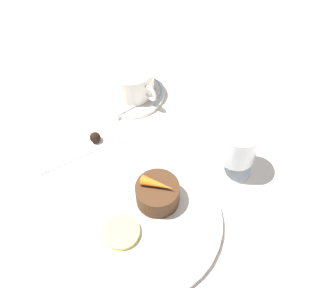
# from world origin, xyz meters

# --- Properties ---
(ground_plane) EXTENTS (3.00, 3.00, 0.00)m
(ground_plane) POSITION_xyz_m (0.00, 0.00, 0.00)
(ground_plane) COLOR white
(dinner_plate) EXTENTS (0.26, 0.26, 0.01)m
(dinner_plate) POSITION_xyz_m (-0.01, -0.05, 0.01)
(dinner_plate) COLOR white
(dinner_plate) RESTS_ON ground_plane
(saucer) EXTENTS (0.14, 0.14, 0.01)m
(saucer) POSITION_xyz_m (-0.25, 0.13, 0.01)
(saucer) COLOR white
(saucer) RESTS_ON ground_plane
(coffee_cup) EXTENTS (0.12, 0.09, 0.06)m
(coffee_cup) POSITION_xyz_m (-0.24, 0.13, 0.04)
(coffee_cup) COLOR white
(coffee_cup) RESTS_ON saucer
(spoon) EXTENTS (0.02, 0.11, 0.00)m
(spoon) POSITION_xyz_m (-0.21, 0.13, 0.01)
(spoon) COLOR silver
(spoon) RESTS_ON saucer
(wine_glass) EXTENTS (0.07, 0.07, 0.11)m
(wine_glass) POSITION_xyz_m (0.03, 0.14, 0.07)
(wine_glass) COLOR silver
(wine_glass) RESTS_ON ground_plane
(fork) EXTENTS (0.06, 0.20, 0.01)m
(fork) POSITION_xyz_m (-0.18, -0.00, 0.00)
(fork) COLOR silver
(fork) RESTS_ON ground_plane
(dessert_cake) EXTENTS (0.07, 0.07, 0.04)m
(dessert_cake) POSITION_xyz_m (-0.02, -0.01, 0.03)
(dessert_cake) COLOR #4C2D19
(dessert_cake) RESTS_ON dinner_plate
(carrot_garnish) EXTENTS (0.06, 0.04, 0.02)m
(carrot_garnish) POSITION_xyz_m (-0.02, -0.01, 0.06)
(carrot_garnish) COLOR orange
(carrot_garnish) RESTS_ON dessert_cake
(pineapple_slice) EXTENTS (0.06, 0.06, 0.01)m
(pineapple_slice) POSITION_xyz_m (-0.01, -0.09, 0.02)
(pineapple_slice) COLOR #EFE075
(pineapple_slice) RESTS_ON dinner_plate
(chocolate_truffle) EXTENTS (0.02, 0.02, 0.02)m
(chocolate_truffle) POSITION_xyz_m (-0.20, -0.00, 0.01)
(chocolate_truffle) COLOR black
(chocolate_truffle) RESTS_ON ground_plane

